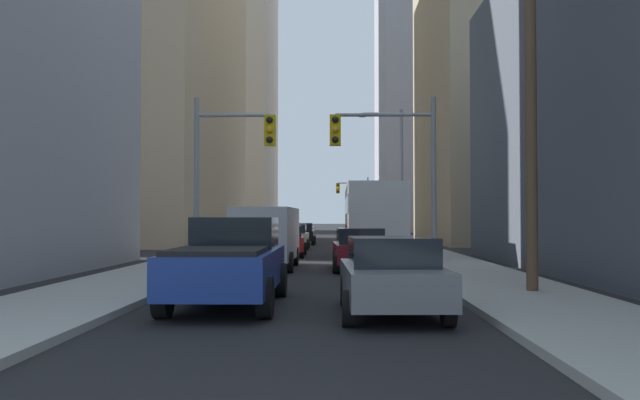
% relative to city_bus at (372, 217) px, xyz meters
% --- Properties ---
extents(sidewalk_left, '(3.29, 160.00, 0.15)m').
position_rel_city_bus_xyz_m(sidewalk_left, '(-7.60, 21.23, -1.85)').
color(sidewalk_left, '#9E9E99').
rests_on(sidewalk_left, ground).
extents(sidewalk_right, '(3.29, 160.00, 0.15)m').
position_rel_city_bus_xyz_m(sidewalk_right, '(2.57, 21.23, -1.85)').
color(sidewalk_right, '#9E9E99').
rests_on(sidewalk_right, ground).
extents(city_bus, '(2.67, 11.51, 3.40)m').
position_rel_city_bus_xyz_m(city_bus, '(0.00, 0.00, 0.00)').
color(city_bus, silver).
rests_on(city_bus, ground).
extents(pickup_truck_blue, '(2.20, 5.41, 1.90)m').
position_rel_city_bus_xyz_m(pickup_truck_blue, '(-4.10, -18.13, -1.00)').
color(pickup_truck_blue, navy).
rests_on(pickup_truck_blue, ground).
extents(cargo_van_silver, '(2.16, 5.26, 2.26)m').
position_rel_city_bus_xyz_m(cargo_van_silver, '(-4.34, -8.02, -0.64)').
color(cargo_van_silver, '#B7BABF').
rests_on(cargo_van_silver, ground).
extents(sedan_grey, '(1.95, 4.25, 1.52)m').
position_rel_city_bus_xyz_m(sedan_grey, '(-0.74, -19.51, -1.16)').
color(sedan_grey, slate).
rests_on(sedan_grey, ground).
extents(sedan_maroon, '(1.96, 4.27, 1.52)m').
position_rel_city_bus_xyz_m(sedan_maroon, '(-0.93, -8.68, -1.16)').
color(sedan_maroon, maroon).
rests_on(sedan_maroon, ground).
extents(sedan_red, '(1.95, 4.26, 1.52)m').
position_rel_city_bus_xyz_m(sedan_red, '(-4.24, -0.27, -1.16)').
color(sedan_red, maroon).
rests_on(sedan_red, ground).
extents(sedan_beige, '(1.95, 4.21, 1.52)m').
position_rel_city_bus_xyz_m(sedan_beige, '(-4.34, 6.96, -1.16)').
color(sedan_beige, '#C6B793').
rests_on(sedan_beige, ground).
extents(sedan_black, '(1.95, 4.21, 1.52)m').
position_rel_city_bus_xyz_m(sedan_black, '(-4.17, 13.89, -1.16)').
color(sedan_black, black).
rests_on(sedan_black, ground).
extents(traffic_signal_near_left, '(2.79, 0.44, 6.00)m').
position_rel_city_bus_xyz_m(traffic_signal_near_left, '(-5.41, -9.98, 2.06)').
color(traffic_signal_near_left, gray).
rests_on(traffic_signal_near_left, ground).
extents(traffic_signal_near_right, '(3.62, 0.44, 6.00)m').
position_rel_city_bus_xyz_m(traffic_signal_near_right, '(-0.00, -9.98, 2.11)').
color(traffic_signal_near_right, gray).
rests_on(traffic_signal_near_right, ground).
extents(traffic_signal_far_right, '(3.29, 0.44, 6.00)m').
position_rel_city_bus_xyz_m(traffic_signal_far_right, '(0.15, 33.82, 2.09)').
color(traffic_signal_far_right, gray).
rests_on(traffic_signal_far_right, ground).
extents(utility_pole_right, '(2.20, 0.28, 10.34)m').
position_rel_city_bus_xyz_m(utility_pole_right, '(2.90, -16.39, 3.52)').
color(utility_pole_right, brown).
rests_on(utility_pole_right, ground).
extents(street_lamp_right, '(2.37, 0.32, 7.50)m').
position_rel_city_bus_xyz_m(street_lamp_right, '(1.26, 1.63, 2.61)').
color(street_lamp_right, gray).
rests_on(street_lamp_right, ground).
extents(building_left_mid_office, '(23.92, 26.33, 30.97)m').
position_rel_city_bus_xyz_m(building_left_mid_office, '(-22.60, 19.09, 13.56)').
color(building_left_mid_office, tan).
rests_on(building_left_mid_office, ground).
extents(building_left_far_tower, '(23.78, 18.38, 49.09)m').
position_rel_city_bus_xyz_m(building_left_far_tower, '(-22.49, 59.93, 22.62)').
color(building_left_far_tower, '#B7A893').
rests_on(building_left_far_tower, ground).
extents(building_right_mid_block, '(20.35, 19.23, 30.76)m').
position_rel_city_bus_xyz_m(building_right_mid_block, '(15.63, 18.62, 13.45)').
color(building_right_mid_block, tan).
rests_on(building_right_mid_block, ground).
extents(building_right_far_highrise, '(14.41, 23.41, 56.64)m').
position_rel_city_bus_xyz_m(building_right_far_highrise, '(11.95, 62.81, 26.39)').
color(building_right_far_highrise, '#93939E').
rests_on(building_right_far_highrise, ground).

